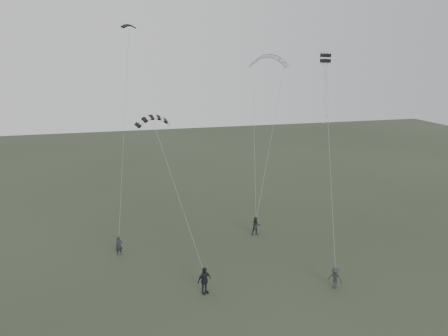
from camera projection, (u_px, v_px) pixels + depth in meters
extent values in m
plane|color=#303926|center=(238.00, 277.00, 33.03)|extent=(140.00, 140.00, 0.00)
imported|color=#232228|center=(119.00, 246.00, 36.60)|extent=(0.65, 0.49, 1.61)
imported|color=#26262B|center=(256.00, 226.00, 40.71)|extent=(0.90, 0.74, 1.73)
imported|color=black|center=(204.00, 280.00, 30.61)|extent=(1.26, 0.94, 1.98)
imported|color=#2B2B30|center=(335.00, 278.00, 31.34)|extent=(1.15, 1.16, 1.61)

